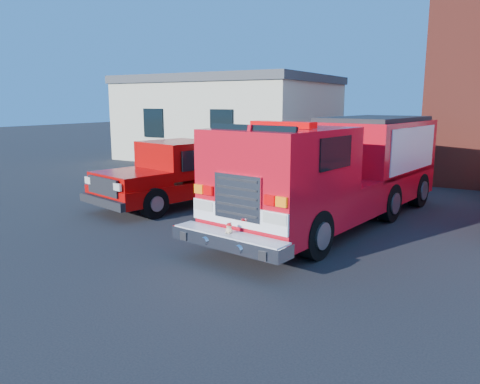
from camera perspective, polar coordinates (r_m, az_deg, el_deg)
The scene contains 4 objects.
ground at distance 10.41m, azimuth 3.39°, elevation -5.96°, with size 100.00×100.00×0.00m, color black.
side_building at distance 25.73m, azimuth -1.12°, elevation 9.11°, with size 10.20×8.20×4.35m.
fire_engine at distance 11.97m, azimuth 12.01°, elevation 2.73°, with size 3.54×8.79×2.63m.
pickup_truck at distance 14.21m, azimuth -6.55°, elevation 2.24°, with size 3.36×6.08×1.89m.
Camera 1 is at (4.55, -8.87, 3.02)m, focal length 35.00 mm.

